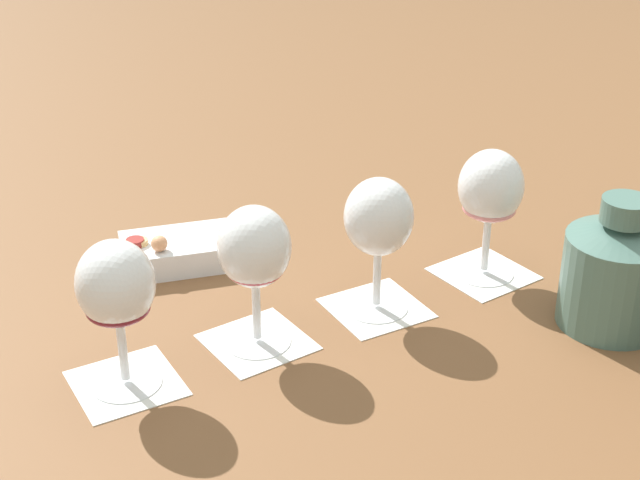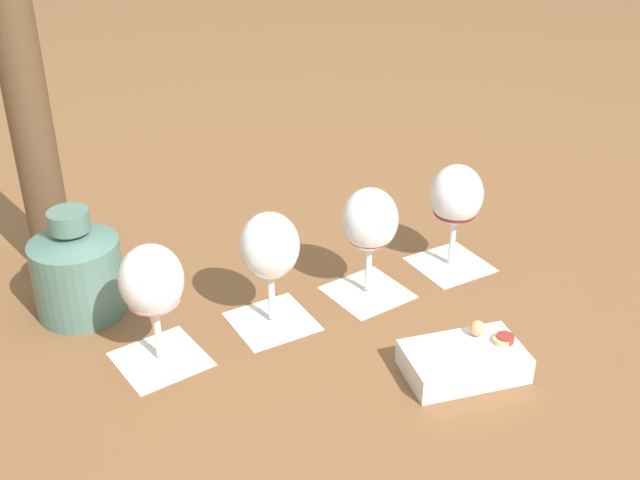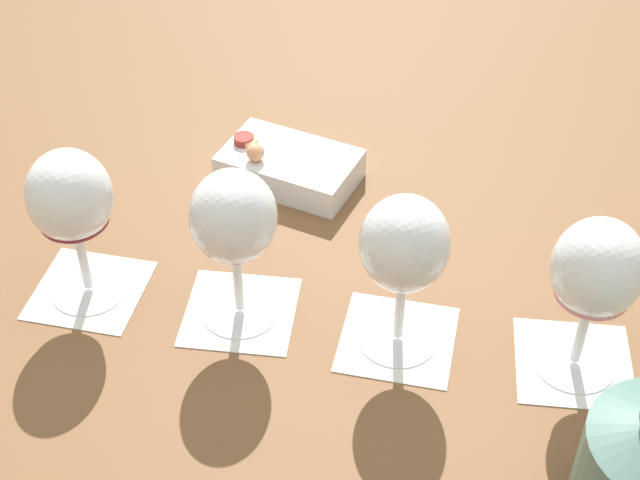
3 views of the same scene
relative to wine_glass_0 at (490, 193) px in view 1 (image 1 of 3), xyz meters
name	(u,v)px [view 1 (image 1 of 3)]	position (x,y,z in m)	size (l,w,h in m)	color
ground_plane	(321,324)	(0.22, -0.07, -0.11)	(8.00, 8.00, 0.00)	brown
tasting_card_0	(483,273)	(0.00, 0.00, -0.11)	(0.12, 0.12, 0.00)	white
tasting_card_1	(376,308)	(0.15, -0.05, -0.11)	(0.13, 0.13, 0.00)	white
tasting_card_2	(258,342)	(0.29, -0.10, -0.11)	(0.13, 0.13, 0.00)	white
tasting_card_3	(126,383)	(0.44, -0.15, -0.11)	(0.13, 0.13, 0.00)	white
wine_glass_0	(490,193)	(0.00, 0.00, 0.00)	(0.08, 0.08, 0.16)	white
wine_glass_1	(379,224)	(0.15, -0.05, 0.00)	(0.08, 0.08, 0.16)	white
wine_glass_2	(255,255)	(0.29, -0.10, 0.00)	(0.08, 0.08, 0.16)	white
wine_glass_3	(116,292)	(0.44, -0.15, 0.00)	(0.08, 0.08, 0.16)	white
ceramic_vase	(616,271)	(0.00, 0.17, -0.04)	(0.12, 0.12, 0.15)	#4C7066
snack_dish	(180,251)	(0.23, -0.30, -0.09)	(0.17, 0.15, 0.05)	silver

